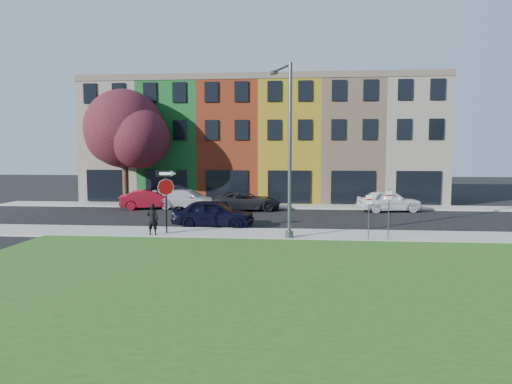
# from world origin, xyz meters

# --- Properties ---
(ground) EXTENTS (120.00, 120.00, 0.00)m
(ground) POSITION_xyz_m (0.00, 0.00, 0.00)
(ground) COLOR black
(ground) RESTS_ON ground
(sidewalk_near) EXTENTS (40.00, 3.00, 0.12)m
(sidewalk_near) POSITION_xyz_m (2.00, 3.00, 0.06)
(sidewalk_near) COLOR #989690
(sidewalk_near) RESTS_ON ground
(sidewalk_far) EXTENTS (40.00, 2.40, 0.12)m
(sidewalk_far) POSITION_xyz_m (-3.00, 15.00, 0.06)
(sidewalk_far) COLOR #989690
(sidewalk_far) RESTS_ON ground
(rowhouse_block) EXTENTS (30.00, 10.12, 10.00)m
(rowhouse_block) POSITION_xyz_m (-2.50, 21.18, 4.99)
(rowhouse_block) COLOR beige
(rowhouse_block) RESTS_ON ground
(stop_sign) EXTENTS (1.05, 0.19, 3.23)m
(stop_sign) POSITION_xyz_m (-6.02, 2.57, 2.42)
(stop_sign) COLOR black
(stop_sign) RESTS_ON sidewalk_near
(man) EXTENTS (0.59, 0.40, 1.58)m
(man) POSITION_xyz_m (-6.58, 2.04, 0.91)
(man) COLOR black
(man) RESTS_ON sidewalk_near
(sedan_near) EXTENTS (2.25, 4.78, 1.58)m
(sedan_near) POSITION_xyz_m (-4.07, 5.27, 0.79)
(sedan_near) COLOR black
(sedan_near) RESTS_ON ground
(parked_car_red) EXTENTS (3.85, 5.18, 1.44)m
(parked_car_red) POSITION_xyz_m (-10.33, 12.97, 0.72)
(parked_car_red) COLOR maroon
(parked_car_red) RESTS_ON ground
(parked_car_silver) EXTENTS (3.39, 5.56, 1.45)m
(parked_car_silver) POSITION_xyz_m (-7.46, 13.24, 0.73)
(parked_car_silver) COLOR #AEADB2
(parked_car_silver) RESTS_ON ground
(parked_car_dark) EXTENTS (4.48, 6.02, 1.40)m
(parked_car_dark) POSITION_xyz_m (-3.05, 12.73, 0.70)
(parked_car_dark) COLOR black
(parked_car_dark) RESTS_ON ground
(parked_car_white) EXTENTS (3.45, 5.17, 1.54)m
(parked_car_white) POSITION_xyz_m (7.21, 13.09, 0.77)
(parked_car_white) COLOR white
(parked_car_white) RESTS_ON ground
(street_lamp) EXTENTS (1.31, 2.41, 8.37)m
(street_lamp) POSITION_xyz_m (0.21, 2.08, 4.34)
(street_lamp) COLOR #494C4E
(street_lamp) RESTS_ON sidewalk_near
(parking_sign_a) EXTENTS (0.32, 0.11, 2.21)m
(parking_sign_a) POSITION_xyz_m (4.07, 1.89, 1.50)
(parking_sign_a) COLOR #494C4E
(parking_sign_a) RESTS_ON sidewalk_near
(parking_sign_b) EXTENTS (0.31, 0.13, 2.45)m
(parking_sign_b) POSITION_xyz_m (5.00, 1.89, 1.63)
(parking_sign_b) COLOR #494C4E
(parking_sign_b) RESTS_ON sidewalk_near
(tree_purple) EXTENTS (7.30, 6.39, 8.98)m
(tree_purple) POSITION_xyz_m (-12.67, 14.59, 5.90)
(tree_purple) COLOR #301F10
(tree_purple) RESTS_ON sidewalk_far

